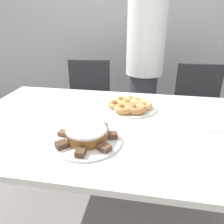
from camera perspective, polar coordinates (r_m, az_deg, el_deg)
The scene contains 25 objects.
ground_plane at distance 1.65m, azimuth -0.41°, elevation -25.86°, with size 12.00×12.00×0.00m, color gray.
wall_back at distance 2.63m, azimuth 6.38°, elevation 25.12°, with size 8.00×0.05×2.60m.
table at distance 1.22m, azimuth -0.50°, elevation -5.96°, with size 1.60×0.98×0.73m.
person_standing at distance 1.99m, azimuth 8.47°, elevation 11.53°, with size 0.33×0.33×1.57m.
office_chair_left at distance 2.12m, azimuth -6.21°, elevation 0.29°, with size 0.48×0.48×0.86m.
office_chair_right at distance 2.10m, azimuth 21.39°, elevation -1.70°, with size 0.46×0.46×0.86m.
plate_cake at distance 1.02m, azimuth -6.61°, elevation -7.38°, with size 0.32×0.32×0.01m.
plate_donuts at distance 1.36m, azimuth 4.91°, elevation 1.30°, with size 0.32×0.32×0.01m.
frosted_cake at distance 1.00m, azimuth -6.71°, elevation -5.69°, with size 0.18×0.18×0.06m.
lamington_0 at distance 0.91m, azimuth -8.28°, elevation -10.43°, with size 0.04×0.05×0.02m.
lamington_1 at distance 0.93m, azimuth -1.95°, elevation -9.31°, with size 0.07×0.06×0.02m.
lamington_2 at distance 1.01m, azimuth 0.14°, elevation -6.11°, with size 0.05×0.05×0.03m.
lamington_3 at distance 1.09m, azimuth -2.79°, elevation -3.76°, with size 0.06×0.06×0.03m.
lamington_4 at distance 1.11m, azimuth -8.10°, elevation -3.46°, with size 0.06×0.06×0.03m.
lamington_5 at distance 1.06m, azimuth -12.53°, elevation -5.43°, with size 0.05×0.04×0.02m.
lamington_6 at distance 0.97m, azimuth -13.05°, elevation -8.34°, with size 0.06×0.06×0.03m.
donut_0 at distance 1.35m, azimuth 4.94°, elevation 2.18°, with size 0.12×0.12×0.04m.
donut_1 at distance 1.34m, azimuth 8.14°, elevation 1.78°, with size 0.11×0.11×0.04m.
donut_2 at distance 1.38m, azimuth 6.98°, elevation 2.62°, with size 0.11×0.11×0.03m.
donut_3 at distance 1.41m, azimuth 4.88°, elevation 3.12°, with size 0.10×0.10×0.03m.
donut_4 at distance 1.40m, azimuth 2.88°, elevation 3.01°, with size 0.11×0.11×0.03m.
donut_5 at distance 1.34m, azimuth 1.41°, elevation 1.98°, with size 0.12×0.12×0.03m.
donut_6 at distance 1.27m, azimuth 3.15°, elevation 0.91°, with size 0.12×0.12×0.04m.
donut_7 at distance 1.28m, azimuth 6.12°, elevation 1.01°, with size 0.13×0.13×0.04m.
napkin at distance 1.22m, azimuth 23.63°, elevation -3.71°, with size 0.13×0.11×0.01m.
Camera 1 is at (0.19, -1.03, 1.27)m, focal length 35.00 mm.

